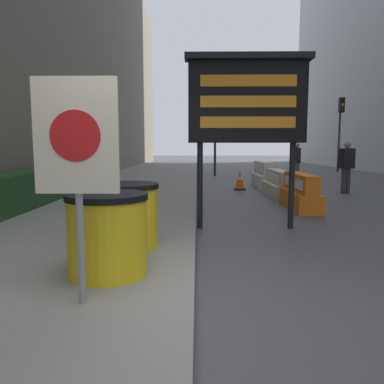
% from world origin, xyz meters
% --- Properties ---
extents(ground_plane, '(120.00, 120.00, 0.00)m').
position_xyz_m(ground_plane, '(0.00, 0.00, 0.00)').
color(ground_plane, '#474749').
extents(hedge_strip, '(0.90, 6.23, 0.75)m').
position_xyz_m(hedge_strip, '(-3.79, 4.55, 0.52)').
color(hedge_strip, '#1E421E').
rests_on(hedge_strip, sidewalk_left).
extents(bare_tree, '(1.62, 1.77, 2.69)m').
position_xyz_m(bare_tree, '(-3.43, 8.70, 1.56)').
color(bare_tree, '#4C3D2D').
rests_on(bare_tree, sidewalk_left).
extents(barrel_drum_foreground, '(0.82, 0.82, 0.82)m').
position_xyz_m(barrel_drum_foreground, '(-0.87, 0.69, 0.56)').
color(barrel_drum_foreground, yellow).
rests_on(barrel_drum_foreground, sidewalk_left).
extents(barrel_drum_middle, '(0.82, 0.82, 0.82)m').
position_xyz_m(barrel_drum_middle, '(-0.87, 1.72, 0.56)').
color(barrel_drum_middle, yellow).
rests_on(barrel_drum_middle, sidewalk_left).
extents(warning_sign, '(0.67, 0.08, 1.82)m').
position_xyz_m(warning_sign, '(-0.92, -0.03, 1.41)').
color(warning_sign, gray).
rests_on(warning_sign, sidewalk_left).
extents(message_board, '(2.13, 0.36, 2.97)m').
position_xyz_m(message_board, '(0.88, 3.56, 2.20)').
color(message_board, black).
rests_on(message_board, ground_plane).
extents(jersey_barrier_orange_near, '(0.54, 1.87, 0.82)m').
position_xyz_m(jersey_barrier_orange_near, '(2.42, 5.66, 0.36)').
color(jersey_barrier_orange_near, orange).
rests_on(jersey_barrier_orange_near, ground_plane).
extents(jersey_barrier_cream, '(0.63, 2.13, 0.76)m').
position_xyz_m(jersey_barrier_cream, '(2.42, 7.93, 0.33)').
color(jersey_barrier_cream, beige).
rests_on(jersey_barrier_cream, ground_plane).
extents(jersey_barrier_white, '(0.57, 2.13, 0.90)m').
position_xyz_m(jersey_barrier_white, '(2.42, 10.60, 0.40)').
color(jersey_barrier_white, silver).
rests_on(jersey_barrier_white, ground_plane).
extents(traffic_cone_near, '(0.38, 0.38, 0.67)m').
position_xyz_m(traffic_cone_near, '(1.46, 9.55, 0.33)').
color(traffic_cone_near, black).
rests_on(traffic_cone_near, ground_plane).
extents(traffic_light_near_curb, '(0.28, 0.44, 3.69)m').
position_xyz_m(traffic_light_near_curb, '(0.92, 15.75, 2.69)').
color(traffic_light_near_curb, '#2D2D30').
rests_on(traffic_light_near_curb, ground_plane).
extents(traffic_light_far_side, '(0.28, 0.45, 4.24)m').
position_xyz_m(traffic_light_far_side, '(8.31, 19.07, 3.06)').
color(traffic_light_far_side, '#2D2D30').
rests_on(traffic_light_far_side, ground_plane).
extents(pedestrian_worker, '(0.48, 0.38, 1.61)m').
position_xyz_m(pedestrian_worker, '(4.60, 8.55, 0.95)').
color(pedestrian_worker, '#333338').
rests_on(pedestrian_worker, ground_plane).
extents(pedestrian_passerby, '(0.28, 0.43, 1.62)m').
position_xyz_m(pedestrian_passerby, '(4.15, 12.65, 0.95)').
color(pedestrian_passerby, '#514C42').
rests_on(pedestrian_passerby, ground_plane).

